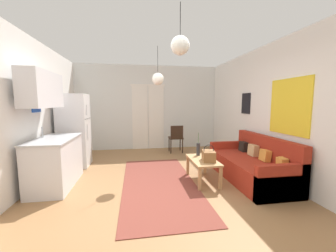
{
  "coord_description": "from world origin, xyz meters",
  "views": [
    {
      "loc": [
        -0.44,
        -3.19,
        1.53
      ],
      "look_at": [
        0.33,
        1.55,
        0.98
      ],
      "focal_mm": 21.66,
      "sensor_mm": 36.0,
      "label": 1
    }
  ],
  "objects_px": {
    "handbag": "(209,156)",
    "refrigerator": "(74,131)",
    "bamboo_vase": "(198,149)",
    "accent_chair": "(176,137)",
    "pendant_lamp_near": "(180,45)",
    "pendant_lamp_far": "(158,79)",
    "coffee_table": "(203,162)",
    "couch": "(253,166)"
  },
  "relations": [
    {
      "from": "handbag",
      "to": "pendant_lamp_far",
      "type": "height_order",
      "value": "pendant_lamp_far"
    },
    {
      "from": "bamboo_vase",
      "to": "pendant_lamp_far",
      "type": "distance_m",
      "value": 1.73
    },
    {
      "from": "refrigerator",
      "to": "pendant_lamp_far",
      "type": "xyz_separation_m",
      "value": [
        1.95,
        -0.65,
        1.17
      ]
    },
    {
      "from": "couch",
      "to": "handbag",
      "type": "distance_m",
      "value": 1.0
    },
    {
      "from": "coffee_table",
      "to": "pendant_lamp_far",
      "type": "bearing_deg",
      "value": 134.97
    },
    {
      "from": "coffee_table",
      "to": "bamboo_vase",
      "type": "distance_m",
      "value": 0.36
    },
    {
      "from": "couch",
      "to": "bamboo_vase",
      "type": "height_order",
      "value": "bamboo_vase"
    },
    {
      "from": "pendant_lamp_near",
      "to": "coffee_table",
      "type": "bearing_deg",
      "value": 57.81
    },
    {
      "from": "handbag",
      "to": "refrigerator",
      "type": "height_order",
      "value": "refrigerator"
    },
    {
      "from": "bamboo_vase",
      "to": "handbag",
      "type": "bearing_deg",
      "value": -81.09
    },
    {
      "from": "refrigerator",
      "to": "accent_chair",
      "type": "xyz_separation_m",
      "value": [
        2.68,
        0.91,
        -0.38
      ]
    },
    {
      "from": "bamboo_vase",
      "to": "accent_chair",
      "type": "height_order",
      "value": "bamboo_vase"
    },
    {
      "from": "refrigerator",
      "to": "coffee_table",
      "type": "bearing_deg",
      "value": -27.65
    },
    {
      "from": "pendant_lamp_near",
      "to": "pendant_lamp_far",
      "type": "bearing_deg",
      "value": 91.81
    },
    {
      "from": "accent_chair",
      "to": "pendant_lamp_near",
      "type": "height_order",
      "value": "pendant_lamp_near"
    },
    {
      "from": "refrigerator",
      "to": "pendant_lamp_far",
      "type": "relative_size",
      "value": 2.11
    },
    {
      "from": "bamboo_vase",
      "to": "refrigerator",
      "type": "distance_m",
      "value": 2.97
    },
    {
      "from": "accent_chair",
      "to": "pendant_lamp_near",
      "type": "relative_size",
      "value": 1.36
    },
    {
      "from": "pendant_lamp_near",
      "to": "pendant_lamp_far",
      "type": "xyz_separation_m",
      "value": [
        -0.06,
        1.93,
        -0.19
      ]
    },
    {
      "from": "bamboo_vase",
      "to": "pendant_lamp_near",
      "type": "height_order",
      "value": "pendant_lamp_near"
    },
    {
      "from": "pendant_lamp_far",
      "to": "refrigerator",
      "type": "bearing_deg",
      "value": 161.62
    },
    {
      "from": "accent_chair",
      "to": "pendant_lamp_near",
      "type": "bearing_deg",
      "value": 79.17
    },
    {
      "from": "bamboo_vase",
      "to": "handbag",
      "type": "distance_m",
      "value": 0.43
    },
    {
      "from": "handbag",
      "to": "refrigerator",
      "type": "bearing_deg",
      "value": 150.86
    },
    {
      "from": "coffee_table",
      "to": "pendant_lamp_near",
      "type": "bearing_deg",
      "value": -122.19
    },
    {
      "from": "coffee_table",
      "to": "bamboo_vase",
      "type": "height_order",
      "value": "bamboo_vase"
    },
    {
      "from": "bamboo_vase",
      "to": "handbag",
      "type": "relative_size",
      "value": 1.35
    },
    {
      "from": "coffee_table",
      "to": "bamboo_vase",
      "type": "bearing_deg",
      "value": 90.23
    },
    {
      "from": "pendant_lamp_near",
      "to": "bamboo_vase",
      "type": "bearing_deg",
      "value": 63.51
    },
    {
      "from": "couch",
      "to": "pendant_lamp_near",
      "type": "xyz_separation_m",
      "value": [
        -1.75,
        -1.09,
        1.95
      ]
    },
    {
      "from": "accent_chair",
      "to": "bamboo_vase",
      "type": "bearing_deg",
      "value": 91.51
    },
    {
      "from": "couch",
      "to": "handbag",
      "type": "xyz_separation_m",
      "value": [
        -0.96,
        -0.07,
        0.27
      ]
    },
    {
      "from": "bamboo_vase",
      "to": "accent_chair",
      "type": "xyz_separation_m",
      "value": [
        -0.05,
        2.04,
        -0.09
      ]
    },
    {
      "from": "coffee_table",
      "to": "handbag",
      "type": "relative_size",
      "value": 2.52
    },
    {
      "from": "refrigerator",
      "to": "pendant_lamp_near",
      "type": "xyz_separation_m",
      "value": [
        2.01,
        -2.58,
        1.36
      ]
    },
    {
      "from": "coffee_table",
      "to": "pendant_lamp_far",
      "type": "distance_m",
      "value": 2.0
    },
    {
      "from": "couch",
      "to": "handbag",
      "type": "bearing_deg",
      "value": -175.7
    },
    {
      "from": "couch",
      "to": "pendant_lamp_far",
      "type": "xyz_separation_m",
      "value": [
        -1.81,
        0.84,
        1.77
      ]
    },
    {
      "from": "couch",
      "to": "handbag",
      "type": "relative_size",
      "value": 5.55
    },
    {
      "from": "handbag",
      "to": "accent_chair",
      "type": "relative_size",
      "value": 0.42
    },
    {
      "from": "bamboo_vase",
      "to": "handbag",
      "type": "height_order",
      "value": "bamboo_vase"
    },
    {
      "from": "bamboo_vase",
      "to": "pendant_lamp_near",
      "type": "xyz_separation_m",
      "value": [
        -0.72,
        -1.45,
        1.66
      ]
    }
  ]
}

